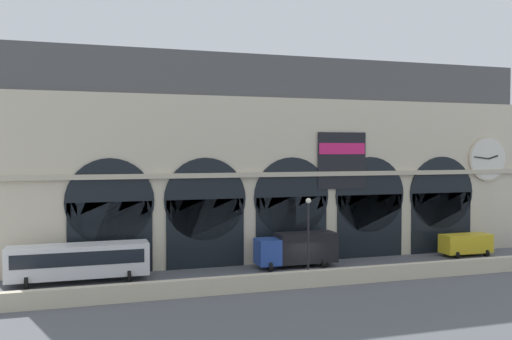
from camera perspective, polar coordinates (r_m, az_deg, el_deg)
name	(u,v)px	position (r m, az deg, el deg)	size (l,w,h in m)	color
ground_plane	(312,273)	(49.10, 5.82, -10.53)	(200.00, 200.00, 0.00)	#54565B
quay_parapet_wall	(335,277)	(45.02, 8.11, -10.87)	(90.00, 0.70, 1.27)	beige
station_building	(282,161)	(55.18, 2.67, 0.92)	(51.90, 6.00, 19.73)	beige
bus_west	(79,261)	(47.27, -17.80, -8.91)	(11.00, 3.25, 3.10)	white
box_truck_center	(297,249)	(51.09, 4.26, -8.08)	(7.50, 2.91, 3.12)	#28479E
van_east	(466,244)	(60.19, 20.83, -7.11)	(5.20, 2.48, 2.20)	gold
street_lamp_quayside	(308,229)	(44.27, 5.42, -6.11)	(0.44, 0.44, 6.90)	black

